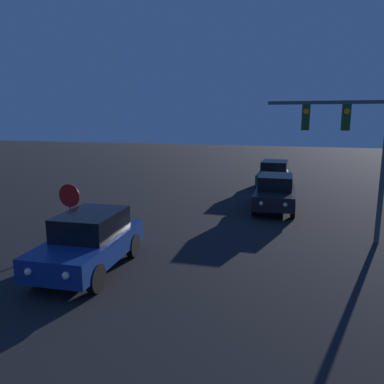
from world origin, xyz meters
name	(u,v)px	position (x,y,z in m)	size (l,w,h in m)	color
car_near	(90,241)	(-2.36, 9.67, 0.87)	(2.10, 4.32, 1.69)	navy
car_mid	(275,192)	(2.25, 18.57, 0.87)	(2.02, 4.29, 1.69)	black
car_far	(274,174)	(1.75, 24.54, 0.87)	(1.92, 4.25, 1.69)	#1E4728
traffic_signal_mast	(353,137)	(5.09, 14.72, 3.72)	(4.10, 0.30, 5.58)	#4C4C51
stop_sign	(70,203)	(-4.09, 11.29, 1.54)	(0.80, 0.07, 2.19)	#4C4C51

